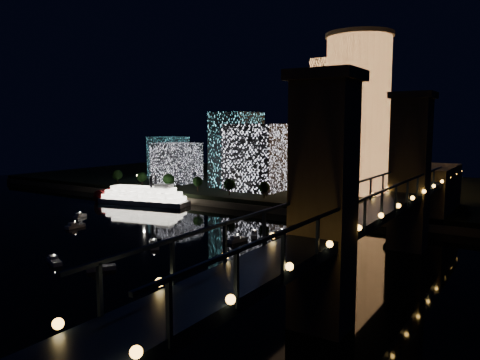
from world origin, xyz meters
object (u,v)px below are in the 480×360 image
object	(u,v)px
truss_bridge	(362,225)
riverboat	(140,196)
tower_cylindrical	(357,114)
tower_rectangular	(335,125)

from	to	relation	value
truss_bridge	riverboat	bearing A→B (deg)	155.30
tower_cylindrical	truss_bridge	distance (m)	139.05
tower_cylindrical	riverboat	size ratio (longest dim) A/B	1.54
tower_rectangular	riverboat	distance (m)	111.39
tower_rectangular	truss_bridge	bearing A→B (deg)	-66.09
tower_rectangular	truss_bridge	world-z (taller)	tower_rectangular
truss_bridge	riverboat	distance (m)	148.96
tower_rectangular	tower_cylindrical	bearing A→B (deg)	-30.41
tower_cylindrical	tower_rectangular	bearing A→B (deg)	149.59
tower_cylindrical	tower_rectangular	distance (m)	18.41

